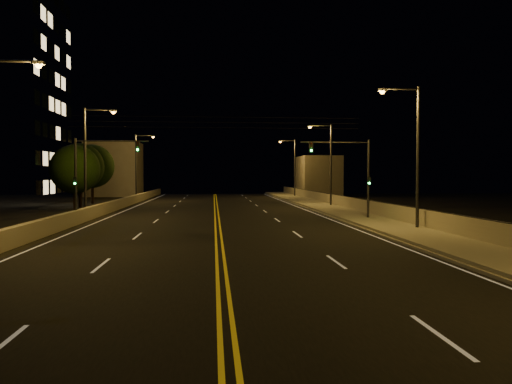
{
  "coord_description": "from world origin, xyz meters",
  "views": [
    {
      "loc": [
        -0.28,
        -8.57,
        3.43
      ],
      "look_at": [
        2.0,
        18.0,
        2.5
      ],
      "focal_mm": 35.0,
      "sensor_mm": 36.0,
      "label": 1
    }
  ],
  "objects": [
    {
      "name": "tree_1",
      "position": [
        -14.28,
        45.33,
        4.26
      ],
      "size": [
        4.99,
        4.99,
        6.76
      ],
      "color": "black",
      "rests_on": "ground"
    },
    {
      "name": "tree_2",
      "position": [
        -14.63,
        52.1,
        4.43
      ],
      "size": [
        5.19,
        5.19,
        7.03
      ],
      "color": "black",
      "rests_on": "ground"
    },
    {
      "name": "streetlight_5",
      "position": [
        -9.91,
        31.16,
        5.0
      ],
      "size": [
        2.55,
        0.28,
        8.61
      ],
      "color": "#2D2D33",
      "rests_on": "ground"
    },
    {
      "name": "tree_0",
      "position": [
        -13.23,
        39.52,
        3.93
      ],
      "size": [
        4.6,
        4.6,
        6.24
      ],
      "color": "black",
      "rests_on": "ground"
    },
    {
      "name": "distant_building_right",
      "position": [
        16.5,
        70.88,
        3.18
      ],
      "size": [
        6.0,
        10.0,
        6.36
      ],
      "primitive_type": "cube",
      "color": "gray",
      "rests_on": "ground"
    },
    {
      "name": "lane_markings",
      "position": [
        0.0,
        19.93,
        0.02
      ],
      "size": [
        17.32,
        116.0,
        0.0
      ],
      "color": "silver",
      "rests_on": "road"
    },
    {
      "name": "distant_building_left",
      "position": [
        -16.0,
        72.61,
        4.27
      ],
      "size": [
        8.0,
        8.0,
        8.54
      ],
      "primitive_type": "cube",
      "color": "gray",
      "rests_on": "ground"
    },
    {
      "name": "traffic_signal_right",
      "position": [
        9.98,
        26.94,
        3.79
      ],
      "size": [
        5.11,
        0.31,
        5.97
      ],
      "color": "#2D2D33",
      "rests_on": "ground"
    },
    {
      "name": "streetlight_1",
      "position": [
        11.51,
        20.03,
        5.0
      ],
      "size": [
        2.55,
        0.28,
        8.61
      ],
      "color": "#2D2D33",
      "rests_on": "ground"
    },
    {
      "name": "curb",
      "position": [
        8.93,
        20.0,
        0.07
      ],
      "size": [
        0.14,
        120.0,
        0.15
      ],
      "primitive_type": "cube",
      "color": "gray",
      "rests_on": "ground"
    },
    {
      "name": "streetlight_3",
      "position": [
        11.51,
        64.71,
        5.0
      ],
      "size": [
        2.55,
        0.28,
        8.61
      ],
      "color": "#2D2D33",
      "rests_on": "ground"
    },
    {
      "name": "traffic_signal_left",
      "position": [
        -8.78,
        26.94,
        3.79
      ],
      "size": [
        5.11,
        0.31,
        5.97
      ],
      "color": "#2D2D33",
      "rests_on": "ground"
    },
    {
      "name": "overhead_wires",
      "position": [
        0.0,
        29.5,
        7.4
      ],
      "size": [
        22.0,
        0.03,
        0.83
      ],
      "color": "black"
    },
    {
      "name": "streetlight_6",
      "position": [
        -9.91,
        56.72,
        5.0
      ],
      "size": [
        2.55,
        0.28,
        8.61
      ],
      "color": "#2D2D33",
      "rests_on": "ground"
    },
    {
      "name": "streetlight_2",
      "position": [
        11.51,
        41.91,
        5.0
      ],
      "size": [
        2.55,
        0.28,
        8.61
      ],
      "color": "#2D2D33",
      "rests_on": "ground"
    },
    {
      "name": "jersey_barrier",
      "position": [
        -9.72,
        20.0,
        0.48
      ],
      "size": [
        0.45,
        120.0,
        0.97
      ],
      "primitive_type": "cube",
      "color": "gray",
      "rests_on": "ground"
    },
    {
      "name": "parapet_wall",
      "position": [
        12.45,
        20.0,
        0.8
      ],
      "size": [
        0.3,
        120.0,
        1.0
      ],
      "primitive_type": "cube",
      "color": "gray",
      "rests_on": "sidewalk"
    },
    {
      "name": "parapet_rail",
      "position": [
        12.45,
        20.0,
        1.33
      ],
      "size": [
        0.06,
        120.0,
        0.06
      ],
      "primitive_type": "cylinder",
      "rotation": [
        1.57,
        0.0,
        0.0
      ],
      "color": "black",
      "rests_on": "parapet_wall"
    },
    {
      "name": "road",
      "position": [
        0.0,
        20.0,
        0.01
      ],
      "size": [
        18.0,
        120.0,
        0.02
      ],
      "primitive_type": "cube",
      "color": "black",
      "rests_on": "ground"
    },
    {
      "name": "ground",
      "position": [
        0.0,
        0.0,
        0.0
      ],
      "size": [
        160.0,
        160.0,
        0.0
      ],
      "primitive_type": "plane",
      "color": "black",
      "rests_on": "ground"
    },
    {
      "name": "sidewalk",
      "position": [
        10.8,
        20.0,
        0.15
      ],
      "size": [
        3.6,
        120.0,
        0.3
      ],
      "primitive_type": "cube",
      "color": "gray",
      "rests_on": "ground"
    }
  ]
}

